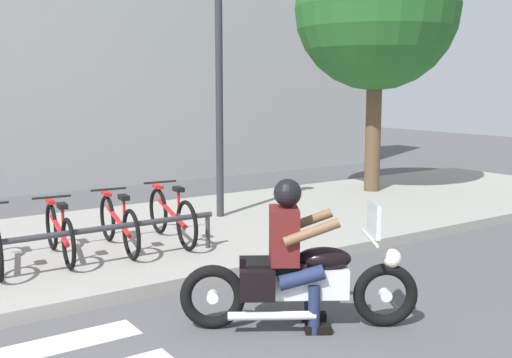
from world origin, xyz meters
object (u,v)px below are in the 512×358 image
object	(u,v)px
bicycle_4	(119,224)
bicycle_5	(172,216)
motorcycle	(301,281)
tree_near_rack	(377,8)
bicycle_3	(59,232)
rider	(293,243)
street_lamp	(219,69)
bike_rack	(40,240)

from	to	relation	value
bicycle_4	bicycle_5	bearing A→B (deg)	-0.04
motorcycle	tree_near_rack	distance (m)	7.88
bicycle_3	bicycle_4	size ratio (longest dim) A/B	0.95
motorcycle	tree_near_rack	xyz separation A→B (m)	(5.49, 4.55, 3.34)
rider	street_lamp	size ratio (longest dim) A/B	0.34
rider	bike_rack	distance (m)	3.00
bicycle_5	bike_rack	world-z (taller)	bicycle_5
street_lamp	tree_near_rack	xyz separation A→B (m)	(3.87, 0.40, 1.26)
motorcycle	bicycle_3	distance (m)	3.36
bicycle_3	bicycle_5	xyz separation A→B (m)	(1.53, -0.00, 0.02)
bicycle_4	tree_near_rack	xyz separation A→B (m)	(6.06, 1.47, 3.30)
motorcycle	bicycle_5	xyz separation A→B (m)	(0.20, 3.09, 0.06)
rider	bicycle_4	distance (m)	3.10
motorcycle	bicycle_3	size ratio (longest dim) A/B	1.21
street_lamp	rider	bearing A→B (deg)	-112.23
motorcycle	rider	distance (m)	0.37
motorcycle	street_lamp	distance (m)	4.92
bike_rack	tree_near_rack	bearing A→B (deg)	15.68
motorcycle	bicycle_3	xyz separation A→B (m)	(-1.34, 3.09, 0.04)
motorcycle	bicycle_3	world-z (taller)	motorcycle
bicycle_5	bike_rack	bearing A→B (deg)	-163.88
motorcycle	bicycle_4	bearing A→B (deg)	100.45
rider	bike_rack	size ratio (longest dim) A/B	0.32
bicycle_4	street_lamp	size ratio (longest dim) A/B	0.41
bicycle_3	bicycle_5	size ratio (longest dim) A/B	0.94
bicycle_5	bicycle_3	bearing A→B (deg)	179.97
bicycle_4	motorcycle	bearing A→B (deg)	-79.55
bicycle_3	bicycle_5	world-z (taller)	bicycle_5
bike_rack	tree_near_rack	world-z (taller)	tree_near_rack
street_lamp	motorcycle	bearing A→B (deg)	-111.25
rider	tree_near_rack	world-z (taller)	tree_near_rack
bicycle_4	bike_rack	bearing A→B (deg)	-154.26
motorcycle	bike_rack	world-z (taller)	motorcycle
tree_near_rack	street_lamp	bearing A→B (deg)	-174.10
bicycle_5	tree_near_rack	world-z (taller)	tree_near_rack
tree_near_rack	motorcycle	bearing A→B (deg)	-140.31
tree_near_rack	bicycle_5	bearing A→B (deg)	-164.48
bicycle_5	rider	bearing A→B (deg)	-94.91
bicycle_4	bicycle_5	xyz separation A→B (m)	(0.77, -0.00, 0.01)
bicycle_5	tree_near_rack	distance (m)	6.40
street_lamp	bicycle_4	bearing A→B (deg)	-153.93
bike_rack	street_lamp	bearing A→B (deg)	25.96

